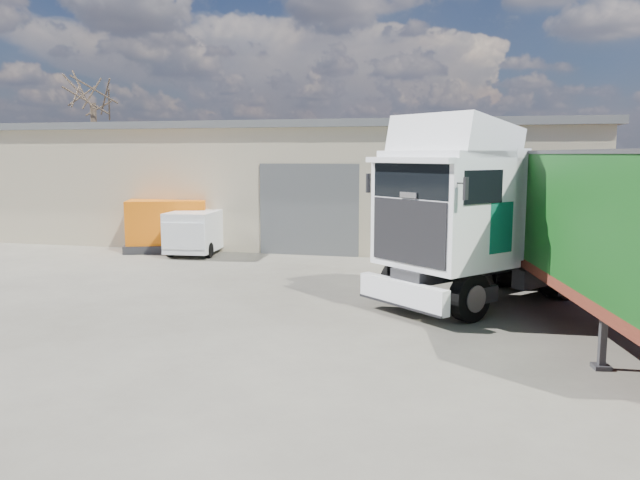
% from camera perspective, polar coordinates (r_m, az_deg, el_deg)
% --- Properties ---
extents(ground, '(120.00, 120.00, 0.00)m').
position_cam_1_polar(ground, '(14.80, -3.48, -7.72)').
color(ground, '#282620').
rests_on(ground, ground).
extents(warehouse, '(30.60, 12.60, 5.42)m').
position_cam_1_polar(warehouse, '(31.35, -5.29, 5.43)').
color(warehouse, '#B5AA8B').
rests_on(warehouse, ground).
extents(bare_tree, '(4.00, 4.00, 9.60)m').
position_cam_1_polar(bare_tree, '(40.50, -20.12, 12.99)').
color(bare_tree, '#382B21').
rests_on(bare_tree, ground).
extents(tractor_unit, '(6.78, 7.35, 4.96)m').
position_cam_1_polar(tractor_unit, '(16.83, 13.53, 1.20)').
color(tractor_unit, black).
rests_on(tractor_unit, ground).
extents(box_trailer, '(4.85, 12.48, 4.06)m').
position_cam_1_polar(box_trailer, '(16.45, 22.76, 2.02)').
color(box_trailer, '#2D2D30').
rests_on(box_trailer, ground).
extents(panel_van, '(2.12, 4.39, 1.74)m').
position_cam_1_polar(panel_van, '(25.77, -10.90, 0.87)').
color(panel_van, black).
rests_on(panel_van, ground).
extents(orange_skip, '(3.90, 3.17, 2.11)m').
position_cam_1_polar(orange_skip, '(26.60, -13.72, 1.04)').
color(orange_skip, '#2D2D30').
rests_on(orange_skip, ground).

